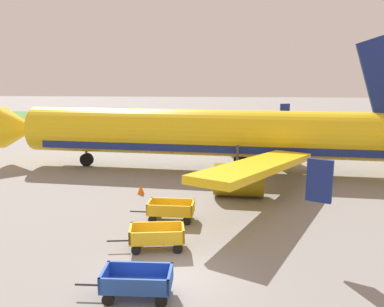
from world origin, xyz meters
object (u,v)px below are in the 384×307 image
(baggage_cart_fourth_in_row, at_px, (157,236))
(baggage_cart_far_end, at_px, (171,210))
(baggage_cart_third_in_row, at_px, (137,282))
(traffic_cone_near_plane, at_px, (141,189))
(airplane, at_px, (221,134))

(baggage_cart_fourth_in_row, xyz_separation_m, baggage_cart_far_end, (0.23, 3.69, 0.00))
(baggage_cart_third_in_row, relative_size, traffic_cone_near_plane, 5.58)
(baggage_cart_fourth_in_row, height_order, baggage_cart_far_end, same)
(airplane, relative_size, baggage_cart_fourth_in_row, 10.41)
(baggage_cart_third_in_row, distance_m, baggage_cart_far_end, 7.92)
(baggage_cart_far_end, bearing_deg, airplane, 76.58)
(traffic_cone_near_plane, bearing_deg, baggage_cart_fourth_in_row, -74.58)
(baggage_cart_fourth_in_row, height_order, traffic_cone_near_plane, baggage_cart_fourth_in_row)
(baggage_cart_far_end, bearing_deg, traffic_cone_near_plane, 118.20)
(baggage_cart_far_end, distance_m, traffic_cone_near_plane, 5.43)
(baggage_cart_third_in_row, distance_m, traffic_cone_near_plane, 12.90)
(baggage_cart_third_in_row, xyz_separation_m, baggage_cart_far_end, (0.32, 7.92, 0.00))
(baggage_cart_third_in_row, bearing_deg, baggage_cart_far_end, 87.68)
(airplane, bearing_deg, baggage_cart_third_in_row, -98.97)
(airplane, bearing_deg, baggage_cart_fourth_in_row, -101.06)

